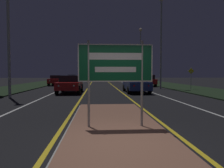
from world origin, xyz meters
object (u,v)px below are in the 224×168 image
object	(u,v)px
streetlight_left_near	(8,4)
car_approaching_2	(72,78)
car_receding_0	(136,84)
streetlight_right_far	(140,48)
warning_sign	(191,76)
streetlight_right_near	(161,28)
car_receding_1	(146,80)
car_approaching_1	(58,80)
highway_sign	(116,66)
car_approaching_0	(70,84)

from	to	relation	value
streetlight_left_near	car_approaching_2	world-z (taller)	streetlight_left_near
car_receding_0	streetlight_right_far	bearing A→B (deg)	77.61
streetlight_left_near	warning_sign	xyz separation A→B (m)	(15.05, 5.94, -4.84)
streetlight_right_far	streetlight_left_near	bearing A→B (deg)	-122.02
streetlight_right_near	car_receding_1	bearing A→B (deg)	93.99
warning_sign	car_approaching_2	bearing A→B (deg)	119.63
streetlight_left_near	car_receding_0	world-z (taller)	streetlight_left_near
car_receding_1	car_approaching_1	distance (m)	12.12
car_receding_1	warning_sign	size ratio (longest dim) A/B	2.00
highway_sign	car_approaching_0	distance (m)	12.66
warning_sign	streetlight_right_near	bearing A→B (deg)	148.26
car_receding_1	streetlight_left_near	bearing A→B (deg)	-133.57
car_receding_1	car_approaching_2	size ratio (longest dim) A/B	0.90
streetlight_right_near	car_receding_1	distance (m)	7.67
streetlight_right_near	car_approaching_1	distance (m)	15.65
highway_sign	streetlight_left_near	size ratio (longest dim) A/B	0.24
car_approaching_0	car_approaching_1	xyz separation A→B (m)	(-3.20, 12.06, -0.02)
streetlight_left_near	car_receding_1	xyz separation A→B (m)	(12.11, 12.73, -5.41)
car_receding_0	car_receding_1	distance (m)	9.69
car_approaching_1	streetlight_right_far	bearing A→B (deg)	21.77
streetlight_left_near	car_approaching_1	bearing A→B (deg)	88.71
car_approaching_1	highway_sign	bearing A→B (deg)	-76.15
streetlight_right_near	car_approaching_2	bearing A→B (deg)	116.52
streetlight_left_near	car_approaching_0	xyz separation A→B (m)	(3.56, 3.60, -5.40)
highway_sign	car_approaching_0	xyz separation A→B (m)	(-2.80, 12.30, -1.05)
streetlight_left_near	car_approaching_0	distance (m)	7.40
car_approaching_0	car_receding_1	bearing A→B (deg)	46.87
streetlight_right_far	car_receding_1	size ratio (longest dim) A/B	2.16
streetlight_left_near	car_approaching_2	bearing A→B (deg)	88.99
highway_sign	streetlight_right_far	size ratio (longest dim) A/B	0.27
streetlight_right_far	warning_sign	xyz separation A→B (m)	(2.11, -14.75, -4.52)
car_approaching_0	car_approaching_2	distance (m)	27.98
streetlight_right_near	car_approaching_0	bearing A→B (deg)	-156.22
highway_sign	streetlight_right_near	size ratio (longest dim) A/B	0.26
streetlight_right_near	car_approaching_0	world-z (taller)	streetlight_right_near
streetlight_left_near	car_approaching_1	world-z (taller)	streetlight_left_near
car_approaching_0	warning_sign	bearing A→B (deg)	11.49
warning_sign	car_receding_0	bearing A→B (deg)	-157.51
car_approaching_0	warning_sign	size ratio (longest dim) A/B	2.21
streetlight_right_near	car_receding_0	size ratio (longest dim) A/B	2.08
streetlight_left_near	car_receding_0	size ratio (longest dim) A/B	2.20
streetlight_right_near	streetlight_right_far	bearing A→B (deg)	87.98
streetlight_left_near	highway_sign	bearing A→B (deg)	-53.83
car_receding_1	car_approaching_2	distance (m)	21.97
highway_sign	car_receding_1	distance (m)	22.22
streetlight_right_far	car_receding_0	world-z (taller)	streetlight_right_far
car_receding_0	warning_sign	distance (m)	6.40
highway_sign	streetlight_left_near	bearing A→B (deg)	126.17
streetlight_left_near	car_approaching_2	size ratio (longest dim) A/B	2.19
highway_sign	car_approaching_1	size ratio (longest dim) A/B	0.53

